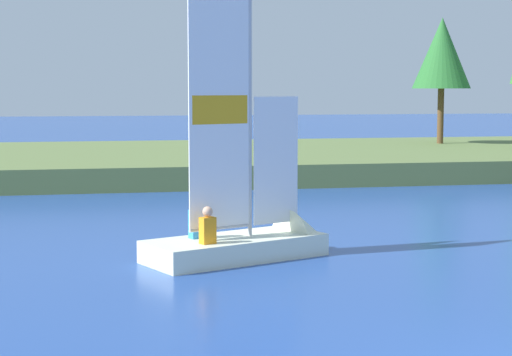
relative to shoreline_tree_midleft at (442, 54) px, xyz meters
name	(u,v)px	position (x,y,z in m)	size (l,w,h in m)	color
shore_bank	(215,160)	(-11.11, -2.49, -4.60)	(80.00, 14.81, 0.82)	#5B703D
shoreline_tree_midleft	(442,54)	(0.00, 0.00, 0.00)	(2.72, 2.72, 5.86)	brown
sailboat	(262,235)	(-13.02, -21.28, -4.58)	(4.31, 2.88, 6.05)	silver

